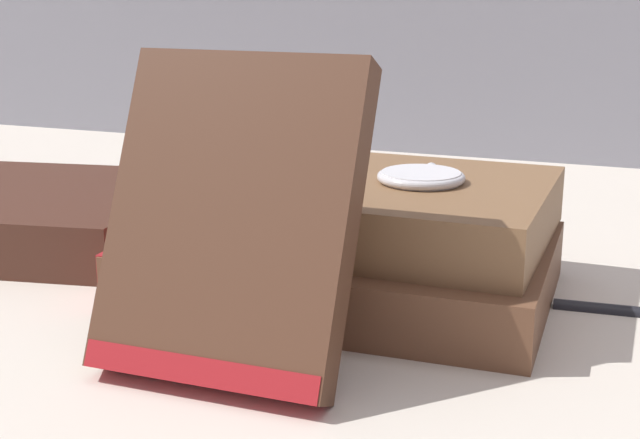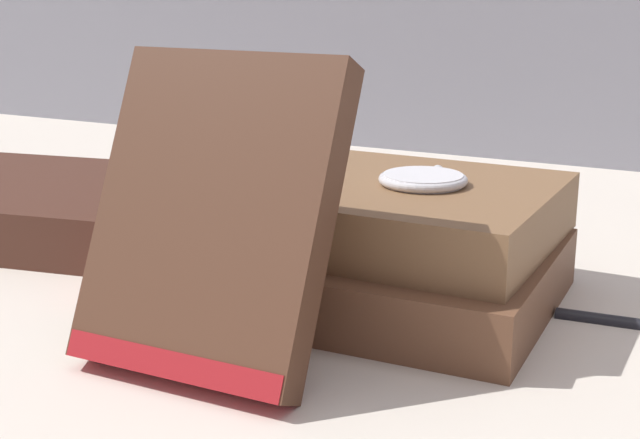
{
  "view_description": "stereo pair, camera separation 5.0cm",
  "coord_description": "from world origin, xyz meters",
  "px_view_note": "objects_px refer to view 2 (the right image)",
  "views": [
    {
      "loc": [
        0.15,
        -0.42,
        0.17
      ],
      "look_at": [
        -0.01,
        0.02,
        0.05
      ],
      "focal_mm": 50.0,
      "sensor_mm": 36.0,
      "label": 1
    },
    {
      "loc": [
        0.2,
        -0.4,
        0.17
      ],
      "look_at": [
        -0.01,
        0.02,
        0.05
      ],
      "focal_mm": 50.0,
      "sensor_mm": 36.0,
      "label": 2
    }
  ],
  "objects_px": {
    "book_leaning_front": "(210,226)",
    "pocket_watch": "(423,179)",
    "book_flat_bottom": "(336,265)",
    "reading_glasses": "(323,204)",
    "book_flat_top": "(350,205)",
    "book_side_left": "(24,204)"
  },
  "relations": [
    {
      "from": "book_leaning_front",
      "to": "pocket_watch",
      "type": "xyz_separation_m",
      "value": [
        0.05,
        0.13,
        0.0
      ]
    },
    {
      "from": "book_flat_bottom",
      "to": "reading_glasses",
      "type": "height_order",
      "value": "book_flat_bottom"
    },
    {
      "from": "book_flat_top",
      "to": "book_leaning_front",
      "type": "relative_size",
      "value": 1.53
    },
    {
      "from": "pocket_watch",
      "to": "reading_glasses",
      "type": "height_order",
      "value": "pocket_watch"
    },
    {
      "from": "pocket_watch",
      "to": "book_side_left",
      "type": "bearing_deg",
      "value": 178.39
    },
    {
      "from": "book_leaning_front",
      "to": "reading_glasses",
      "type": "distance_m",
      "value": 0.3
    },
    {
      "from": "book_leaning_front",
      "to": "pocket_watch",
      "type": "relative_size",
      "value": 2.77
    },
    {
      "from": "book_flat_top",
      "to": "pocket_watch",
      "type": "distance_m",
      "value": 0.05
    },
    {
      "from": "book_flat_bottom",
      "to": "pocket_watch",
      "type": "xyz_separation_m",
      "value": [
        0.05,
        0.01,
        0.05
      ]
    },
    {
      "from": "book_flat_bottom",
      "to": "book_flat_top",
      "type": "bearing_deg",
      "value": 79.69
    },
    {
      "from": "book_flat_top",
      "to": "book_side_left",
      "type": "height_order",
      "value": "book_flat_top"
    },
    {
      "from": "book_flat_top",
      "to": "book_side_left",
      "type": "bearing_deg",
      "value": 178.85
    },
    {
      "from": "book_flat_top",
      "to": "book_side_left",
      "type": "distance_m",
      "value": 0.26
    },
    {
      "from": "book_leaning_front",
      "to": "pocket_watch",
      "type": "height_order",
      "value": "book_leaning_front"
    },
    {
      "from": "book_flat_bottom",
      "to": "reading_glasses",
      "type": "distance_m",
      "value": 0.2
    },
    {
      "from": "book_side_left",
      "to": "pocket_watch",
      "type": "height_order",
      "value": "pocket_watch"
    },
    {
      "from": "book_leaning_front",
      "to": "reading_glasses",
      "type": "height_order",
      "value": "book_leaning_front"
    },
    {
      "from": "book_side_left",
      "to": "reading_glasses",
      "type": "distance_m",
      "value": 0.22
    },
    {
      "from": "book_flat_bottom",
      "to": "pocket_watch",
      "type": "relative_size",
      "value": 4.42
    },
    {
      "from": "book_flat_bottom",
      "to": "book_leaning_front",
      "type": "distance_m",
      "value": 0.12
    },
    {
      "from": "book_flat_bottom",
      "to": "book_side_left",
      "type": "relative_size",
      "value": 0.9
    },
    {
      "from": "book_side_left",
      "to": "reading_glasses",
      "type": "xyz_separation_m",
      "value": [
        0.16,
        0.15,
        -0.02
      ]
    }
  ]
}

